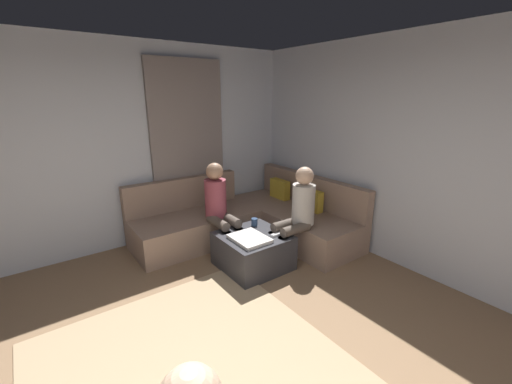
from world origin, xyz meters
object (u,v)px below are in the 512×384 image
at_px(sectional_couch, 251,219).
at_px(person_on_couch_side, 220,206).
at_px(coffee_mug, 254,222).
at_px(game_remote, 277,234).
at_px(person_on_couch_back, 297,211).
at_px(ottoman, 253,251).

bearing_deg(sectional_couch, person_on_couch_side, -76.32).
xyz_separation_m(sectional_couch, person_on_couch_side, (0.15, -0.61, 0.38)).
bearing_deg(person_on_couch_side, sectional_couch, -166.32).
height_order(coffee_mug, person_on_couch_side, person_on_couch_side).
bearing_deg(sectional_couch, coffee_mug, -31.60).
xyz_separation_m(coffee_mug, person_on_couch_side, (-0.34, -0.31, 0.19)).
xyz_separation_m(game_remote, person_on_couch_back, (0.01, 0.31, 0.23)).
distance_m(person_on_couch_back, person_on_couch_side, 1.00).
xyz_separation_m(game_remote, person_on_couch_side, (-0.74, -0.35, 0.23)).
distance_m(ottoman, coffee_mug, 0.38).
height_order(sectional_couch, person_on_couch_back, person_on_couch_back).
distance_m(ottoman, game_remote, 0.36).
relative_size(sectional_couch, person_on_couch_back, 2.12).
distance_m(sectional_couch, game_remote, 0.93).
xyz_separation_m(sectional_couch, ottoman, (0.71, -0.48, -0.07)).
xyz_separation_m(ottoman, person_on_couch_back, (0.19, 0.53, 0.45)).
bearing_deg(coffee_mug, person_on_couch_side, -137.54).
relative_size(game_remote, person_on_couch_side, 0.12).
height_order(coffee_mug, person_on_couch_back, person_on_couch_back).
bearing_deg(ottoman, person_on_couch_side, -167.00).
bearing_deg(ottoman, sectional_couch, 145.84).
relative_size(game_remote, person_on_couch_back, 0.12).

